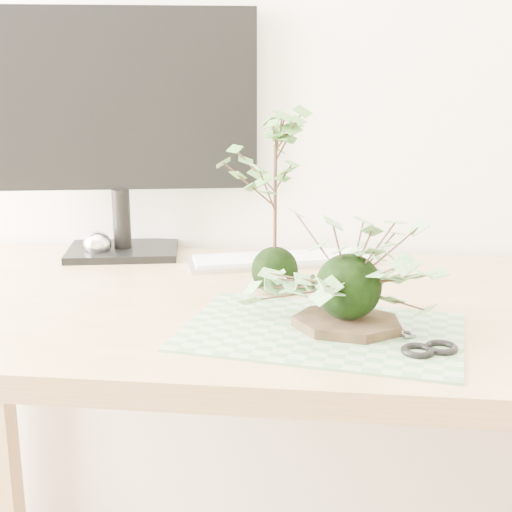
% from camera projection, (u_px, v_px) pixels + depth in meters
% --- Properties ---
extents(desk, '(1.60, 0.70, 0.74)m').
position_uv_depth(desk, '(313.00, 350.00, 1.23)').
color(desk, tan).
rests_on(desk, ground_plane).
extents(cutting_mat, '(0.45, 0.33, 0.00)m').
position_uv_depth(cutting_mat, '(322.00, 332.00, 1.06)').
color(cutting_mat, '#507D4E').
rests_on(cutting_mat, desk).
extents(stone_dish, '(0.20, 0.20, 0.01)m').
position_uv_depth(stone_dish, '(347.00, 323.00, 1.07)').
color(stone_dish, black).
rests_on(stone_dish, cutting_mat).
extents(ivy_kokedama, '(0.36, 0.36, 0.20)m').
position_uv_depth(ivy_kokedama, '(349.00, 256.00, 1.04)').
color(ivy_kokedama, black).
rests_on(ivy_kokedama, stone_dish).
extents(maple_kokedama, '(0.24, 0.24, 0.34)m').
position_uv_depth(maple_kokedama, '(275.00, 156.00, 1.20)').
color(maple_kokedama, black).
rests_on(maple_kokedama, desk).
extents(keyboard, '(0.40, 0.22, 0.01)m').
position_uv_depth(keyboard, '(282.00, 260.00, 1.45)').
color(keyboard, '#B2B2B4').
rests_on(keyboard, desk).
extents(monitor, '(0.57, 0.21, 0.50)m').
position_uv_depth(monitor, '(118.00, 116.00, 1.45)').
color(monitor, black).
rests_on(monitor, desk).
extents(foil_ball, '(0.06, 0.06, 0.06)m').
position_uv_depth(foil_ball, '(97.00, 245.00, 1.48)').
color(foil_ball, white).
rests_on(foil_ball, desk).
extents(scissors, '(0.10, 0.19, 0.01)m').
position_uv_depth(scissors, '(412.00, 343.00, 1.00)').
color(scissors, gray).
rests_on(scissors, cutting_mat).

